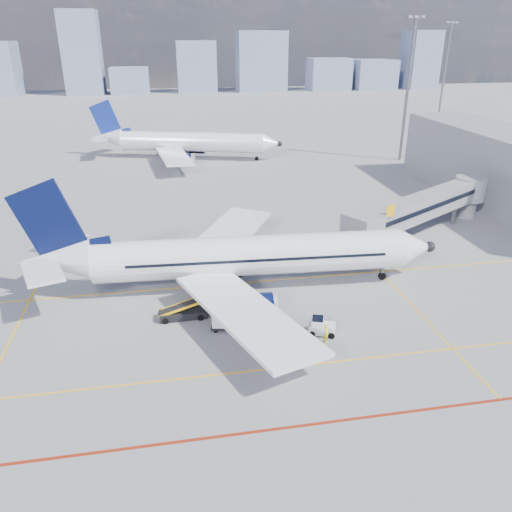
{
  "coord_description": "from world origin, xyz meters",
  "views": [
    {
      "loc": [
        -6.7,
        -35.11,
        22.13
      ],
      "look_at": [
        0.56,
        5.25,
        4.0
      ],
      "focal_mm": 35.0,
      "sensor_mm": 36.0,
      "label": 1
    }
  ],
  "objects": [
    {
      "name": "ramp_worker",
      "position": [
        4.53,
        -3.58,
        0.88
      ],
      "size": [
        0.66,
        0.76,
        1.76
      ],
      "primitive_type": "imported",
      "rotation": [
        0.0,
        0.0,
        1.11
      ],
      "color": "yellow",
      "rests_on": "ground"
    },
    {
      "name": "second_aircraft",
      "position": [
        -3.16,
        63.52,
        3.22
      ],
      "size": [
        36.7,
        31.36,
        11.0
      ],
      "rotation": [
        0.0,
        0.0,
        -0.3
      ],
      "color": "white",
      "rests_on": "ground"
    },
    {
      "name": "cargo_dolly",
      "position": [
        -2.39,
        -0.06,
        1.03
      ],
      "size": [
        3.66,
        2.15,
        1.88
      ],
      "rotation": [
        0.0,
        0.0,
        -0.19
      ],
      "color": "black",
      "rests_on": "ground"
    },
    {
      "name": "terminal_block",
      "position": [
        39.95,
        26.0,
        5.0
      ],
      "size": [
        10.0,
        42.0,
        10.0
      ],
      "color": "gray",
      "rests_on": "ground"
    },
    {
      "name": "ground",
      "position": [
        0.0,
        0.0,
        0.0
      ],
      "size": [
        420.0,
        420.0,
        0.0
      ],
      "primitive_type": "plane",
      "color": "gray",
      "rests_on": "ground"
    },
    {
      "name": "distant_skyline",
      "position": [
        2.99,
        190.0,
        11.13
      ],
      "size": [
        238.36,
        15.76,
        31.68
      ],
      "color": "slate",
      "rests_on": "ground"
    },
    {
      "name": "floodlight_mast_ne",
      "position": [
        38.0,
        55.0,
        13.59
      ],
      "size": [
        3.2,
        0.61,
        25.45
      ],
      "color": "slate",
      "rests_on": "ground"
    },
    {
      "name": "main_aircraft",
      "position": [
        -1.24,
        7.1,
        3.22
      ],
      "size": [
        38.85,
        33.83,
        11.33
      ],
      "rotation": [
        0.0,
        0.0,
        -0.06
      ],
      "color": "white",
      "rests_on": "ground"
    },
    {
      "name": "apron_markings",
      "position": [
        -0.58,
        -3.91,
        0.01
      ],
      "size": [
        90.0,
        35.12,
        0.01
      ],
      "color": "#FAAD0D",
      "rests_on": "ground"
    },
    {
      "name": "floodlight_mast_far",
      "position": [
        65.0,
        90.0,
        13.59
      ],
      "size": [
        3.2,
        0.61,
        25.45
      ],
      "color": "slate",
      "rests_on": "ground"
    },
    {
      "name": "baggage_tug",
      "position": [
        4.53,
        -2.17,
        0.7
      ],
      "size": [
        2.38,
        1.88,
        1.47
      ],
      "rotation": [
        0.0,
        0.0,
        -0.33
      ],
      "color": "white",
      "rests_on": "ground"
    },
    {
      "name": "belt_loader",
      "position": [
        -6.21,
        2.32,
        0.59
      ],
      "size": [
        5.58,
        1.58,
        2.27
      ],
      "rotation": [
        0.0,
        0.0,
        0.02
      ],
      "color": "black",
      "rests_on": "ground"
    },
    {
      "name": "jet_bridge",
      "position": [
        23.51,
        16.91,
        3.74
      ],
      "size": [
        23.55,
        15.78,
        6.3
      ],
      "color": "gray",
      "rests_on": "ground"
    }
  ]
}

